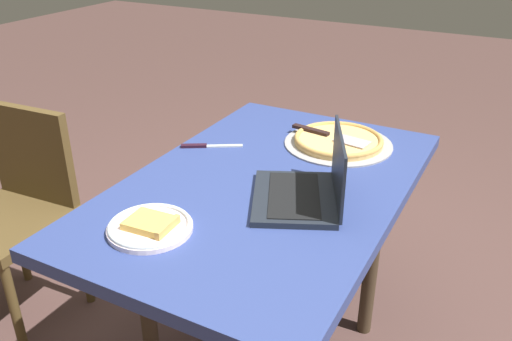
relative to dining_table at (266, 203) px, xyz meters
name	(u,v)px	position (x,y,z in m)	size (l,w,h in m)	color
dining_table	(266,203)	(0.00, 0.00, 0.00)	(1.26, 0.81, 0.71)	navy
laptop	(307,188)	(0.05, 0.16, 0.12)	(0.39, 0.35, 0.21)	#1D232B
pizza_plate	(150,226)	(0.39, -0.14, 0.09)	(0.23, 0.23, 0.04)	white
pizza_tray	(338,141)	(-0.38, 0.10, 0.09)	(0.39, 0.39, 0.03)	#9E9C9D
table_knife	(205,146)	(-0.14, -0.31, 0.08)	(0.13, 0.20, 0.01)	#B5C0C2
chair_near	(17,204)	(0.20, -0.95, -0.16)	(0.41, 0.41, 0.83)	#513E20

